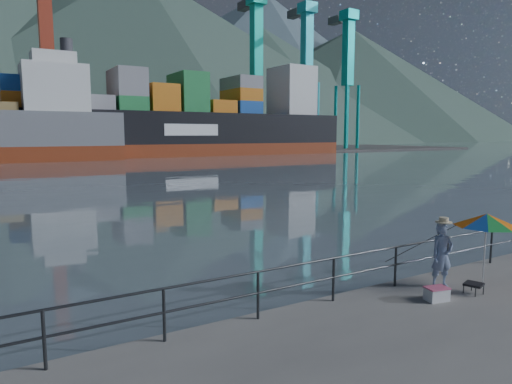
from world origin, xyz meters
TOP-DOWN VIEW (x-y plane):
  - harbor_water at (0.00, 130.00)m, footprint 500.00×280.00m
  - far_dock at (10.00, 93.00)m, footprint 200.00×40.00m
  - guardrail at (0.00, 1.70)m, footprint 22.00×0.06m
  - mountains at (38.82, 207.75)m, footprint 600.00×332.80m
  - port_cranes at (31.00, 84.00)m, footprint 116.00×28.00m
  - container_stacks at (34.29, 93.82)m, footprint 58.00×8.40m
  - fisherman at (3.92, 1.06)m, footprint 0.67×0.52m
  - beach_umbrella at (4.79, 0.52)m, footprint 1.74×1.74m
  - folding_stool at (4.18, 0.35)m, footprint 0.49×0.49m
  - cooler_bag at (3.05, 0.50)m, footprint 0.55×0.43m
  - fishing_rod at (4.11, 1.89)m, footprint 0.61×1.83m
  - container_ship at (27.47, 74.30)m, footprint 65.88×10.98m

SIDE VIEW (x-z plane):
  - harbor_water at x=0.00m, z-range 0.00..0.00m
  - far_dock at x=10.00m, z-range -0.20..0.20m
  - fishing_rod at x=4.11m, z-range -0.68..0.68m
  - folding_stool at x=4.18m, z-range 0.01..0.27m
  - cooler_bag at x=3.05m, z-range 0.00..0.28m
  - guardrail at x=0.00m, z-range 0.01..1.03m
  - fisherman at x=3.92m, z-range 0.00..1.62m
  - beach_umbrella at x=4.79m, z-range 0.77..2.62m
  - container_stacks at x=34.29m, z-range -0.89..6.91m
  - container_ship at x=27.47m, z-range -3.26..14.84m
  - port_cranes at x=31.00m, z-range -3.20..35.20m
  - mountains at x=38.82m, z-range -4.45..75.55m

